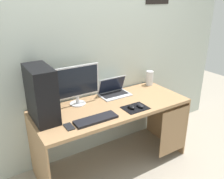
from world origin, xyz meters
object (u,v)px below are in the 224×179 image
Objects in this scene: keyboard at (96,119)px; cell_phone at (69,127)px; monitor at (77,84)px; laptop at (114,91)px; pc_tower at (41,94)px; mouse_left at (131,107)px; mouse_right at (140,106)px; speaker at (150,78)px.

keyboard reaches higher than cell_phone.
laptop is (0.47, 0.02, -0.19)m from monitor.
pc_tower reaches higher than monitor.
mouse_right is at bearing -14.74° from mouse_left.
cell_phone is at bearing -179.97° from mouse_left.
mouse_left and mouse_right have the same top height.
laptop is 3.70× the size of mouse_right.
pc_tower is 1.00m from mouse_right.
cell_phone is at bearing -124.36° from monitor.
monitor is at bearing 141.01° from mouse_right.
pc_tower is 3.97× the size of cell_phone.
speaker is at bearing 18.73° from cell_phone.
cell_phone is (-0.69, -0.00, -0.02)m from mouse_left.
mouse_right is at bearing -17.76° from pc_tower.
laptop is 2.73× the size of cell_phone.
mouse_left is (-0.62, -0.44, -0.07)m from speaker.
pc_tower is at bearing 117.46° from cell_phone.
speaker reaches higher than keyboard.
speaker is 0.76m from mouse_left.
monitor reaches higher than mouse_left.
speaker is (1.04, 0.05, -0.14)m from monitor.
pc_tower is at bearing 161.91° from mouse_left.
speaker is (0.57, 0.03, 0.05)m from laptop.
laptop is at bearing 96.29° from mouse_right.
pc_tower reaches higher than keyboard.
speaker is at bearing 2.76° from monitor.
monitor is 2.71× the size of speaker.
mouse_left reaches higher than cell_phone.
monitor is 0.47m from keyboard.
speaker is at bearing 41.83° from mouse_right.
mouse_left is (0.43, 0.02, 0.01)m from keyboard.
laptop is 0.41m from mouse_left.
keyboard is at bearing 179.45° from mouse_right.
pc_tower is 0.40m from cell_phone.
monitor reaches higher than speaker.
mouse_right is at bearing -83.71° from laptop.
monitor is 1.05m from speaker.
laptop reaches higher than mouse_left.
laptop is at bearing 1.92° from monitor.
mouse_left is (0.42, -0.39, -0.21)m from monitor.
keyboard is 0.43m from mouse_left.
monitor is 0.70m from mouse_right.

